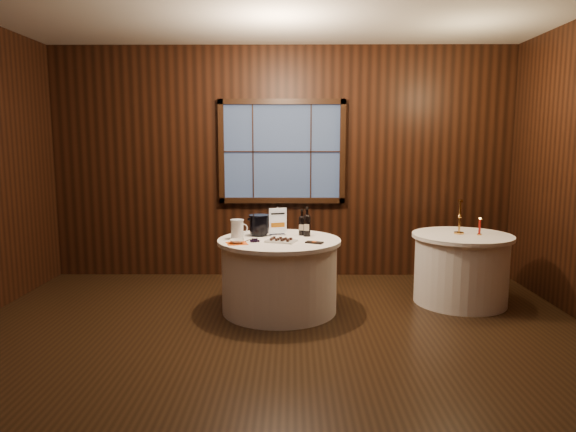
{
  "coord_description": "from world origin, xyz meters",
  "views": [
    {
      "loc": [
        0.13,
        -4.24,
        1.76
      ],
      "look_at": [
        0.09,
        0.9,
        1.03
      ],
      "focal_mm": 32.0,
      "sensor_mm": 36.0,
      "label": 1
    }
  ],
  "objects_px": {
    "ice_bucket": "(259,225)",
    "glass_pitcher": "(237,229)",
    "grape_bunch": "(255,240)",
    "main_table": "(279,275)",
    "side_table": "(461,268)",
    "port_bottle_right": "(307,224)",
    "chocolate_plate": "(281,240)",
    "chocolate_box": "(314,242)",
    "sign_stand": "(278,226)",
    "brass_candlestick": "(459,222)",
    "port_bottle_left": "(302,224)",
    "cracker_bowl": "(237,241)",
    "red_candle": "(480,228)"
  },
  "relations": [
    {
      "from": "sign_stand",
      "to": "chocolate_box",
      "type": "relative_size",
      "value": 1.83
    },
    {
      "from": "grape_bunch",
      "to": "main_table",
      "type": "bearing_deg",
      "value": 33.92
    },
    {
      "from": "glass_pitcher",
      "to": "brass_candlestick",
      "type": "bearing_deg",
      "value": -17.36
    },
    {
      "from": "side_table",
      "to": "chocolate_plate",
      "type": "height_order",
      "value": "chocolate_plate"
    },
    {
      "from": "ice_bucket",
      "to": "main_table",
      "type": "bearing_deg",
      "value": -42.8
    },
    {
      "from": "main_table",
      "to": "port_bottle_left",
      "type": "height_order",
      "value": "port_bottle_left"
    },
    {
      "from": "port_bottle_right",
      "to": "glass_pitcher",
      "type": "xyz_separation_m",
      "value": [
        -0.73,
        -0.16,
        -0.03
      ]
    },
    {
      "from": "grape_bunch",
      "to": "cracker_bowl",
      "type": "relative_size",
      "value": 1.04
    },
    {
      "from": "port_bottle_left",
      "to": "port_bottle_right",
      "type": "relative_size",
      "value": 0.89
    },
    {
      "from": "side_table",
      "to": "port_bottle_left",
      "type": "distance_m",
      "value": 1.83
    },
    {
      "from": "brass_candlestick",
      "to": "grape_bunch",
      "type": "bearing_deg",
      "value": -167.41
    },
    {
      "from": "grape_bunch",
      "to": "cracker_bowl",
      "type": "height_order",
      "value": "cracker_bowl"
    },
    {
      "from": "side_table",
      "to": "ice_bucket",
      "type": "height_order",
      "value": "ice_bucket"
    },
    {
      "from": "chocolate_plate",
      "to": "side_table",
      "type": "bearing_deg",
      "value": 12.99
    },
    {
      "from": "main_table",
      "to": "port_bottle_left",
      "type": "relative_size",
      "value": 4.56
    },
    {
      "from": "chocolate_box",
      "to": "glass_pitcher",
      "type": "relative_size",
      "value": 0.84
    },
    {
      "from": "chocolate_plate",
      "to": "glass_pitcher",
      "type": "relative_size",
      "value": 1.67
    },
    {
      "from": "glass_pitcher",
      "to": "cracker_bowl",
      "type": "distance_m",
      "value": 0.26
    },
    {
      "from": "side_table",
      "to": "grape_bunch",
      "type": "distance_m",
      "value": 2.33
    },
    {
      "from": "grape_bunch",
      "to": "glass_pitcher",
      "type": "bearing_deg",
      "value": 137.2
    },
    {
      "from": "sign_stand",
      "to": "grape_bunch",
      "type": "xyz_separation_m",
      "value": [
        -0.22,
        -0.37,
        -0.09
      ]
    },
    {
      "from": "red_candle",
      "to": "brass_candlestick",
      "type": "bearing_deg",
      "value": 159.66
    },
    {
      "from": "ice_bucket",
      "to": "chocolate_plate",
      "type": "distance_m",
      "value": 0.44
    },
    {
      "from": "ice_bucket",
      "to": "glass_pitcher",
      "type": "relative_size",
      "value": 1.11
    },
    {
      "from": "ice_bucket",
      "to": "glass_pitcher",
      "type": "bearing_deg",
      "value": -138.6
    },
    {
      "from": "side_table",
      "to": "brass_candlestick",
      "type": "distance_m",
      "value": 0.52
    },
    {
      "from": "side_table",
      "to": "ice_bucket",
      "type": "bearing_deg",
      "value": -177.51
    },
    {
      "from": "port_bottle_left",
      "to": "chocolate_box",
      "type": "height_order",
      "value": "port_bottle_left"
    },
    {
      "from": "chocolate_plate",
      "to": "glass_pitcher",
      "type": "bearing_deg",
      "value": 159.71
    },
    {
      "from": "chocolate_plate",
      "to": "chocolate_box",
      "type": "relative_size",
      "value": 1.99
    },
    {
      "from": "side_table",
      "to": "port_bottle_right",
      "type": "bearing_deg",
      "value": -175.62
    },
    {
      "from": "main_table",
      "to": "brass_candlestick",
      "type": "relative_size",
      "value": 3.37
    },
    {
      "from": "chocolate_plate",
      "to": "cracker_bowl",
      "type": "bearing_deg",
      "value": -169.36
    },
    {
      "from": "main_table",
      "to": "brass_candlestick",
      "type": "height_order",
      "value": "brass_candlestick"
    },
    {
      "from": "side_table",
      "to": "grape_bunch",
      "type": "height_order",
      "value": "grape_bunch"
    },
    {
      "from": "grape_bunch",
      "to": "sign_stand",
      "type": "bearing_deg",
      "value": 58.82
    },
    {
      "from": "port_bottle_right",
      "to": "grape_bunch",
      "type": "relative_size",
      "value": 2.01
    },
    {
      "from": "red_candle",
      "to": "port_bottle_right",
      "type": "bearing_deg",
      "value": -177.32
    },
    {
      "from": "glass_pitcher",
      "to": "main_table",
      "type": "bearing_deg",
      "value": -26.56
    },
    {
      "from": "sign_stand",
      "to": "chocolate_box",
      "type": "bearing_deg",
      "value": -65.0
    },
    {
      "from": "chocolate_plate",
      "to": "cracker_bowl",
      "type": "xyz_separation_m",
      "value": [
        -0.44,
        -0.08,
        0.0
      ]
    },
    {
      "from": "cracker_bowl",
      "to": "red_candle",
      "type": "bearing_deg",
      "value": 10.85
    },
    {
      "from": "side_table",
      "to": "port_bottle_left",
      "type": "height_order",
      "value": "port_bottle_left"
    },
    {
      "from": "chocolate_plate",
      "to": "brass_candlestick",
      "type": "height_order",
      "value": "brass_candlestick"
    },
    {
      "from": "port_bottle_right",
      "to": "grape_bunch",
      "type": "xyz_separation_m",
      "value": [
        -0.54,
        -0.33,
        -0.12
      ]
    },
    {
      "from": "glass_pitcher",
      "to": "brass_candlestick",
      "type": "xyz_separation_m",
      "value": [
        2.41,
        0.32,
        0.03
      ]
    },
    {
      "from": "main_table",
      "to": "glass_pitcher",
      "type": "distance_m",
      "value": 0.65
    },
    {
      "from": "chocolate_box",
      "to": "cracker_bowl",
      "type": "relative_size",
      "value": 1.14
    },
    {
      "from": "side_table",
      "to": "glass_pitcher",
      "type": "bearing_deg",
      "value": -173.28
    },
    {
      "from": "side_table",
      "to": "chocolate_plate",
      "type": "distance_m",
      "value": 2.07
    }
  ]
}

